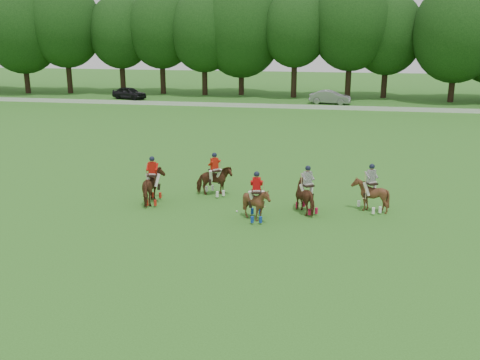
% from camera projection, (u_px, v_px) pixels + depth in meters
% --- Properties ---
extents(ground, '(180.00, 180.00, 0.00)m').
position_uv_depth(ground, '(195.00, 239.00, 21.85)').
color(ground, '#32681D').
rests_on(ground, ground).
extents(tree_line, '(117.98, 14.32, 14.75)m').
position_uv_depth(tree_line, '(298.00, 29.00, 65.04)').
color(tree_line, black).
rests_on(tree_line, ground).
extents(boundary_rail, '(120.00, 0.10, 0.44)m').
position_uv_depth(boundary_rail, '(286.00, 106.00, 57.76)').
color(boundary_rail, white).
rests_on(boundary_rail, ground).
extents(car_left, '(4.74, 3.12, 1.50)m').
position_uv_depth(car_left, '(129.00, 93.00, 65.28)').
color(car_left, black).
rests_on(car_left, ground).
extents(car_mid, '(4.81, 2.18, 1.53)m').
position_uv_depth(car_mid, '(330.00, 97.00, 61.08)').
color(car_mid, gray).
rests_on(car_mid, ground).
extents(polo_red_a, '(1.26, 2.07, 2.37)m').
position_uv_depth(polo_red_a, '(153.00, 186.00, 26.12)').
color(polo_red_a, '#452112').
rests_on(polo_red_a, ground).
extents(polo_red_b, '(1.99, 1.98, 2.24)m').
position_uv_depth(polo_red_b, '(215.00, 180.00, 27.43)').
color(polo_red_b, '#452112').
rests_on(polo_red_b, ground).
extents(polo_red_c, '(1.45, 1.57, 2.26)m').
position_uv_depth(polo_red_c, '(256.00, 203.00, 23.82)').
color(polo_red_c, '#452112').
rests_on(polo_red_c, ground).
extents(polo_stripe_a, '(1.71, 1.96, 2.25)m').
position_uv_depth(polo_stripe_a, '(307.00, 196.00, 24.84)').
color(polo_stripe_a, '#452112').
rests_on(polo_stripe_a, ground).
extents(polo_stripe_b, '(1.85, 1.89, 2.29)m').
position_uv_depth(polo_stripe_b, '(370.00, 194.00, 25.00)').
color(polo_stripe_b, '#452112').
rests_on(polo_stripe_b, ground).
extents(polo_ball, '(0.09, 0.09, 0.09)m').
position_uv_depth(polo_ball, '(237.00, 211.00, 25.03)').
color(polo_ball, white).
rests_on(polo_ball, ground).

